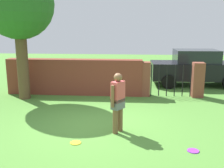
{
  "coord_description": "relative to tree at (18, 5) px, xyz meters",
  "views": [
    {
      "loc": [
        0.98,
        -7.15,
        2.8
      ],
      "look_at": [
        0.28,
        1.1,
        1.0
      ],
      "focal_mm": 42.47,
      "sensor_mm": 36.0,
      "label": 1
    }
  ],
  "objects": [
    {
      "name": "frisbee_purple",
      "position": [
        5.7,
        -4.13,
        -3.56
      ],
      "size": [
        0.27,
        0.27,
        0.02
      ],
      "primitive_type": "cylinder",
      "color": "purple",
      "rests_on": "ground"
    },
    {
      "name": "car",
      "position": [
        7.26,
        3.04,
        -2.7
      ],
      "size": [
        4.24,
        2.0,
        1.72
      ],
      "rotation": [
        0.0,
        0.0,
        3.17
      ],
      "color": "black",
      "rests_on": "ground"
    },
    {
      "name": "person",
      "position": [
        3.91,
        -3.14,
        -2.67
      ],
      "size": [
        0.38,
        0.47,
        1.62
      ],
      "rotation": [
        0.0,
        0.0,
        -2.15
      ],
      "color": "brown",
      "rests_on": "ground"
    },
    {
      "name": "brick_wall",
      "position": [
        1.84,
        0.82,
        -2.82
      ],
      "size": [
        5.63,
        0.5,
        1.48
      ],
      "primitive_type": "cube",
      "color": "brown",
      "rests_on": "ground"
    },
    {
      "name": "ground_plane",
      "position": [
        3.34,
        -2.73,
        -3.57
      ],
      "size": [
        40.0,
        40.0,
        0.0
      ],
      "primitive_type": "plane",
      "color": "#4C8433"
    },
    {
      "name": "frisbee_yellow",
      "position": [
        2.92,
        -3.93,
        -3.56
      ],
      "size": [
        0.27,
        0.27,
        0.02
      ],
      "primitive_type": "cylinder",
      "color": "yellow",
      "rests_on": "ground"
    },
    {
      "name": "fence_gate",
      "position": [
        5.82,
        0.82,
        -2.87
      ],
      "size": [
        2.57,
        0.44,
        1.4
      ],
      "color": "brown",
      "rests_on": "ground"
    },
    {
      "name": "tree",
      "position": [
        0.0,
        0.0,
        0.0
      ],
      "size": [
        2.64,
        2.64,
        4.95
      ],
      "color": "brown",
      "rests_on": "ground"
    }
  ]
}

